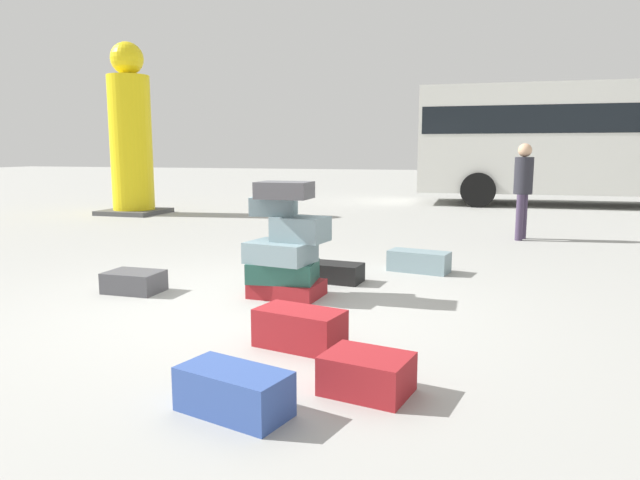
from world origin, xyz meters
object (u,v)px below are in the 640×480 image
suitcase_black_left_side (329,272)px  suitcase_navy_behind_tower (234,391)px  yellow_dummy_statue (131,139)px  suitcase_maroon_foreground_far (367,374)px  person_bearded_onlooker (523,183)px  suitcase_maroon_upright_blue (300,328)px  suitcase_charcoal_right_side (134,282)px  suitcase_slate_white_trunk (419,261)px  parked_bus (595,136)px  suitcase_tower (285,248)px

suitcase_black_left_side → suitcase_navy_behind_tower: size_ratio=1.18×
suitcase_navy_behind_tower → yellow_dummy_statue: bearing=142.2°
suitcase_maroon_foreground_far → person_bearded_onlooker: person_bearded_onlooker is taller
suitcase_navy_behind_tower → person_bearded_onlooker: bearing=91.0°
suitcase_maroon_upright_blue → suitcase_charcoal_right_side: bearing=165.3°
suitcase_maroon_upright_blue → suitcase_slate_white_trunk: suitcase_maroon_upright_blue is taller
suitcase_slate_white_trunk → parked_bus: bearing=82.7°
suitcase_tower → suitcase_black_left_side: bearing=73.9°
suitcase_maroon_foreground_far → suitcase_navy_behind_tower: suitcase_navy_behind_tower is taller
suitcase_black_left_side → suitcase_maroon_foreground_far: bearing=-64.0°
suitcase_navy_behind_tower → person_bearded_onlooker: size_ratio=0.40×
suitcase_black_left_side → suitcase_slate_white_trunk: 1.22m
suitcase_maroon_foreground_far → yellow_dummy_statue: 11.21m
parked_bus → suitcase_maroon_upright_blue: bearing=-108.2°
suitcase_navy_behind_tower → person_bearded_onlooker: (1.80, 7.22, 0.81)m
suitcase_navy_behind_tower → suitcase_charcoal_right_side: bearing=149.1°
suitcase_tower → person_bearded_onlooker: bearing=62.5°
suitcase_navy_behind_tower → person_bearded_onlooker: person_bearded_onlooker is taller
suitcase_black_left_side → person_bearded_onlooker: (2.20, 3.88, 0.83)m
suitcase_navy_behind_tower → parked_bus: parked_bus is taller
suitcase_tower → suitcase_maroon_upright_blue: 1.57m
suitcase_maroon_upright_blue → suitcase_black_left_side: bearing=112.5°
yellow_dummy_statue → suitcase_black_left_side: bearing=-41.1°
suitcase_maroon_upright_blue → parked_bus: parked_bus is taller
suitcase_maroon_upright_blue → suitcase_tower: bearing=126.3°
suitcase_slate_white_trunk → person_bearded_onlooker: bearing=78.4°
parked_bus → suitcase_slate_white_trunk: bearing=-110.2°
suitcase_tower → suitcase_charcoal_right_side: suitcase_tower is taller
suitcase_maroon_upright_blue → suitcase_navy_behind_tower: 1.15m
suitcase_tower → suitcase_slate_white_trunk: size_ratio=1.61×
suitcase_navy_behind_tower → suitcase_maroon_foreground_far: bearing=51.6°
suitcase_navy_behind_tower → person_bearded_onlooker: 7.49m
suitcase_black_left_side → parked_bus: size_ratio=0.08×
suitcase_tower → suitcase_slate_white_trunk: 2.00m
suitcase_slate_white_trunk → person_bearded_onlooker: (1.29, 3.07, 0.81)m
suitcase_maroon_upright_blue → suitcase_slate_white_trunk: bearing=92.6°
suitcase_slate_white_trunk → suitcase_navy_behind_tower: bearing=-85.7°
person_bearded_onlooker → suitcase_maroon_upright_blue: bearing=1.0°
suitcase_black_left_side → person_bearded_onlooker: size_ratio=0.47×
suitcase_maroon_foreground_far → suitcase_maroon_upright_blue: bearing=145.5°
suitcase_maroon_upright_blue → yellow_dummy_statue: (-6.68, 7.66, 1.58)m
suitcase_tower → suitcase_navy_behind_tower: size_ratio=1.83×
suitcase_charcoal_right_side → suitcase_slate_white_trunk: bearing=35.0°
suitcase_maroon_foreground_far → suitcase_navy_behind_tower: (-0.65, -0.49, 0.01)m
yellow_dummy_statue → suitcase_charcoal_right_side: bearing=-55.6°
suitcase_maroon_upright_blue → yellow_dummy_statue: yellow_dummy_statue is taller
suitcase_maroon_upright_blue → person_bearded_onlooker: person_bearded_onlooker is taller
suitcase_maroon_foreground_far → parked_bus: (3.19, 13.58, 1.71)m
suitcase_maroon_foreground_far → person_bearded_onlooker: bearing=91.3°
suitcase_charcoal_right_side → suitcase_maroon_upright_blue: bearing=-26.8°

